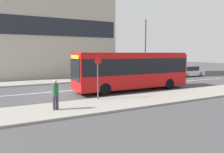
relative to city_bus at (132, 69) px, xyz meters
The scene contains 10 objects.
ground_plane 6.34m from the city_bus, 157.35° to the left, with size 120.00×120.00×0.00m, color #444447.
sidewalk_near 7.06m from the city_bus, 144.97° to the right, with size 44.00×3.50×0.13m.
sidewalk_far 10.40m from the city_bus, 123.08° to the left, with size 44.00×3.50×0.13m.
lane_centerline 6.34m from the city_bus, 157.35° to the left, with size 41.80×0.16×0.01m.
city_bus is the anchor object (origin of this frame).
parked_car_0 10.39m from the city_bus, 33.77° to the left, with size 4.16×1.76×1.40m.
parked_car_1 14.61m from the city_bus, 23.89° to the left, with size 4.30×1.74×1.41m.
pedestrian_near_stop 8.67m from the city_bus, 152.24° to the right, with size 0.34×0.34×1.65m.
bus_stop_sign 5.15m from the city_bus, 149.77° to the right, with size 0.44×0.12×2.83m.
street_lamp 10.94m from the city_bus, 47.50° to the left, with size 0.36×0.36×7.51m.
Camera 1 is at (-4.81, -18.16, 3.22)m, focal length 35.00 mm.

